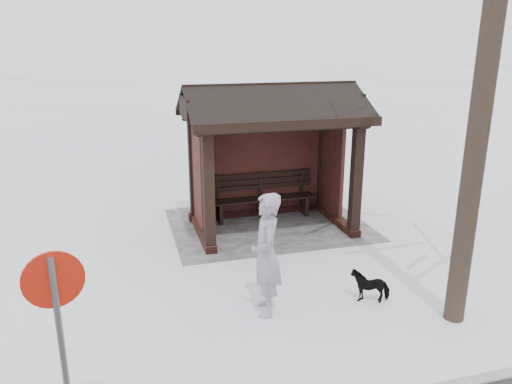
% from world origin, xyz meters
% --- Properties ---
extents(ground, '(120.00, 120.00, 0.00)m').
position_xyz_m(ground, '(0.00, 0.00, 0.00)').
color(ground, white).
rests_on(ground, ground).
extents(trampled_patch, '(4.20, 3.20, 0.02)m').
position_xyz_m(trampled_patch, '(0.00, -0.20, 0.01)').
color(trampled_patch, gray).
rests_on(trampled_patch, ground).
extents(bus_shelter, '(3.60, 2.40, 3.09)m').
position_xyz_m(bus_shelter, '(0.00, -0.16, 2.17)').
color(bus_shelter, '#371614').
rests_on(bus_shelter, ground).
extents(pedestrian, '(0.56, 0.75, 1.86)m').
position_xyz_m(pedestrian, '(1.10, 3.28, 0.93)').
color(pedestrian, gray).
rests_on(pedestrian, ground).
extents(dog, '(0.64, 0.45, 0.50)m').
position_xyz_m(dog, '(-0.57, 3.37, 0.25)').
color(dog, black).
rests_on(dog, ground).
extents(road_sign, '(0.54, 0.15, 2.15)m').
position_xyz_m(road_sign, '(3.69, 5.28, 1.56)').
color(road_sign, slate).
rests_on(road_sign, ground).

